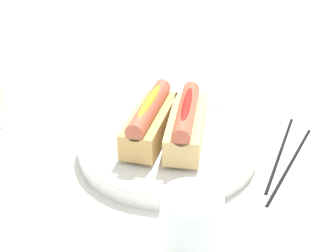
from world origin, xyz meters
The scene contains 7 objects.
ground_plane centered at (0.00, 0.00, 0.00)m, with size 2.40×2.40×0.00m, color silver.
serving_bowl centered at (-0.01, 0.01, 0.02)m, with size 0.27×0.27×0.03m.
hotdog_front centered at (-0.02, -0.02, 0.06)m, with size 0.15×0.05×0.06m.
hotdog_back centered at (-0.01, 0.03, 0.06)m, with size 0.16×0.07×0.06m.
water_glass centered at (-0.22, -0.04, 0.04)m, with size 0.07×0.07×0.09m.
chopstick_near centered at (0.01, -0.17, 0.00)m, with size 0.01×0.01×0.22m, color black.
chopstick_far centered at (-0.02, -0.18, 0.00)m, with size 0.01×0.01×0.22m, color black.
Camera 1 is at (-0.60, -0.06, 0.40)m, focal length 49.45 mm.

